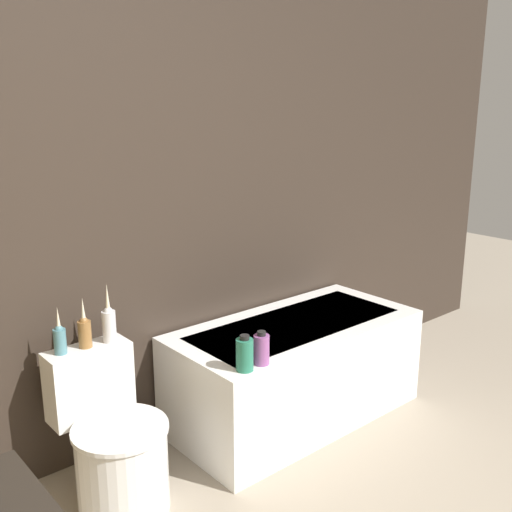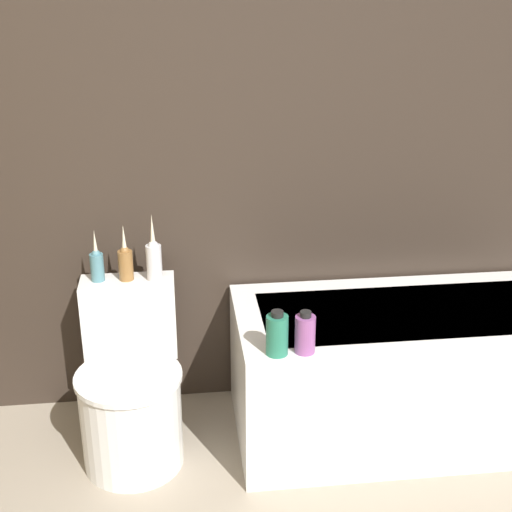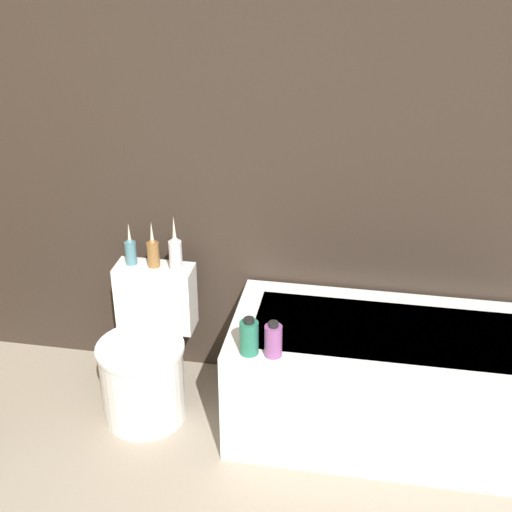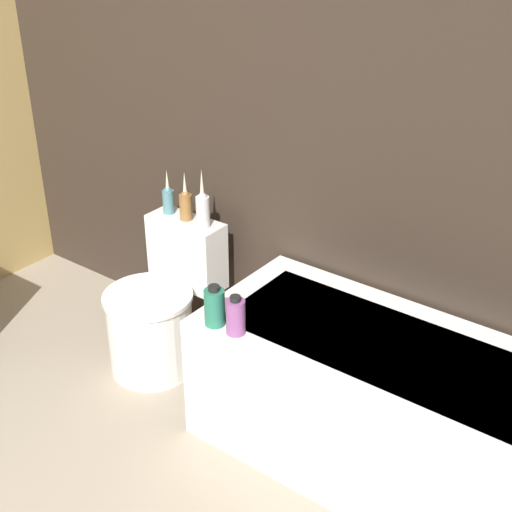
# 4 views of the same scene
# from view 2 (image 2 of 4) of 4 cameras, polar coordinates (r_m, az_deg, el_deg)

# --- Properties ---
(wall_back_tiled) EXTENTS (6.40, 0.06, 2.60)m
(wall_back_tiled) POSITION_cam_2_polar(r_m,az_deg,el_deg) (2.91, -5.79, 11.36)
(wall_back_tiled) COLOR #332821
(wall_back_tiled) RESTS_ON ground_plane
(bathtub) EXTENTS (1.41, 0.67, 0.56)m
(bathtub) POSITION_cam_2_polar(r_m,az_deg,el_deg) (3.07, 11.85, -8.91)
(bathtub) COLOR white
(bathtub) RESTS_ON ground
(toilet) EXTENTS (0.41, 0.56, 0.67)m
(toilet) POSITION_cam_2_polar(r_m,az_deg,el_deg) (2.91, -9.96, -10.76)
(toilet) COLOR white
(toilet) RESTS_ON ground
(vase_gold) EXTENTS (0.05, 0.05, 0.22)m
(vase_gold) POSITION_cam_2_polar(r_m,az_deg,el_deg) (2.90, -12.62, -0.61)
(vase_gold) COLOR teal
(vase_gold) RESTS_ON toilet
(vase_silver) EXTENTS (0.06, 0.06, 0.23)m
(vase_silver) POSITION_cam_2_polar(r_m,az_deg,el_deg) (2.88, -10.40, -0.44)
(vase_silver) COLOR olive
(vase_silver) RESTS_ON toilet
(vase_bronze) EXTENTS (0.06, 0.06, 0.28)m
(vase_bronze) POSITION_cam_2_polar(r_m,az_deg,el_deg) (2.86, -8.18, -0.16)
(vase_bronze) COLOR silver
(vase_bronze) RESTS_ON toilet
(shampoo_bottle_tall) EXTENTS (0.08, 0.08, 0.17)m
(shampoo_bottle_tall) POSITION_cam_2_polar(r_m,az_deg,el_deg) (2.54, 1.70, -6.28)
(shampoo_bottle_tall) COLOR #267259
(shampoo_bottle_tall) RESTS_ON bathtub
(shampoo_bottle_short) EXTENTS (0.07, 0.07, 0.16)m
(shampoo_bottle_short) POSITION_cam_2_polar(r_m,az_deg,el_deg) (2.56, 3.95, -6.21)
(shampoo_bottle_short) COLOR #8C4C8C
(shampoo_bottle_short) RESTS_ON bathtub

